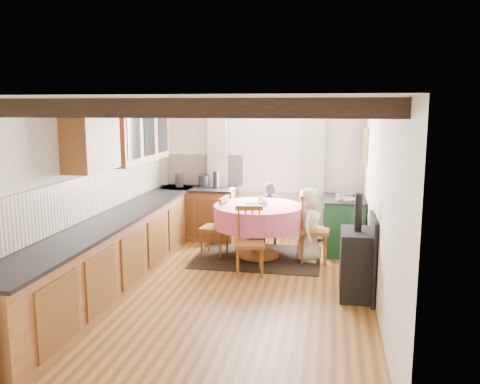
% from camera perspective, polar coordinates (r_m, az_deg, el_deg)
% --- Properties ---
extents(floor, '(3.60, 5.50, 0.00)m').
position_cam_1_polar(floor, '(6.45, -1.32, -11.32)').
color(floor, '#A76D2C').
rests_on(floor, ground).
extents(ceiling, '(3.60, 5.50, 0.00)m').
position_cam_1_polar(ceiling, '(6.02, -1.42, 10.52)').
color(ceiling, white).
rests_on(ceiling, ground).
extents(wall_back, '(3.60, 0.00, 2.40)m').
position_cam_1_polar(wall_back, '(8.80, 2.32, 2.43)').
color(wall_back, silver).
rests_on(wall_back, ground).
extents(wall_front, '(3.60, 0.00, 2.40)m').
position_cam_1_polar(wall_front, '(3.56, -10.63, -8.76)').
color(wall_front, silver).
rests_on(wall_front, ground).
extents(wall_left, '(0.00, 5.50, 2.40)m').
position_cam_1_polar(wall_left, '(6.72, -16.56, -0.24)').
color(wall_left, silver).
rests_on(wall_left, ground).
extents(wall_right, '(0.00, 5.50, 2.40)m').
position_cam_1_polar(wall_right, '(6.02, 15.65, -1.33)').
color(wall_right, silver).
rests_on(wall_right, ground).
extents(beam_a, '(3.60, 0.16, 0.16)m').
position_cam_1_polar(beam_a, '(4.08, -7.30, 9.55)').
color(beam_a, black).
rests_on(beam_a, ceiling).
extents(beam_b, '(3.60, 0.16, 0.16)m').
position_cam_1_polar(beam_b, '(5.04, -3.79, 9.63)').
color(beam_b, black).
rests_on(beam_b, ceiling).
extents(beam_c, '(3.60, 0.16, 0.16)m').
position_cam_1_polar(beam_c, '(6.02, -1.41, 9.66)').
color(beam_c, black).
rests_on(beam_c, ceiling).
extents(beam_d, '(3.60, 0.16, 0.16)m').
position_cam_1_polar(beam_d, '(7.00, 0.30, 9.68)').
color(beam_d, black).
rests_on(beam_d, ceiling).
extents(beam_e, '(3.60, 0.16, 0.16)m').
position_cam_1_polar(beam_e, '(7.99, 1.60, 9.68)').
color(beam_e, black).
rests_on(beam_e, ceiling).
extents(splash_left, '(0.02, 4.50, 0.55)m').
position_cam_1_polar(splash_left, '(6.98, -15.30, 0.17)').
color(splash_left, beige).
rests_on(splash_left, wall_left).
extents(splash_back, '(1.40, 0.02, 0.55)m').
position_cam_1_polar(splash_back, '(8.98, -4.03, 2.56)').
color(splash_back, beige).
rests_on(splash_back, wall_back).
extents(base_cabinet_left, '(0.60, 5.30, 0.88)m').
position_cam_1_polar(base_cabinet_left, '(6.76, -13.96, -6.68)').
color(base_cabinet_left, '#9A572A').
rests_on(base_cabinet_left, floor).
extents(base_cabinet_back, '(1.30, 0.60, 0.88)m').
position_cam_1_polar(base_cabinet_back, '(8.85, -4.74, -2.54)').
color(base_cabinet_back, '#9A572A').
rests_on(base_cabinet_back, floor).
extents(worktop_left, '(0.64, 5.30, 0.04)m').
position_cam_1_polar(worktop_left, '(6.64, -13.97, -2.88)').
color(worktop_left, black).
rests_on(worktop_left, base_cabinet_left).
extents(worktop_back, '(1.30, 0.64, 0.04)m').
position_cam_1_polar(worktop_back, '(8.75, -4.82, 0.38)').
color(worktop_back, black).
rests_on(worktop_back, base_cabinet_back).
extents(wall_cabinet_glass, '(0.34, 1.80, 0.90)m').
position_cam_1_polar(wall_cabinet_glass, '(7.66, -11.60, 6.79)').
color(wall_cabinet_glass, '#9A572A').
rests_on(wall_cabinet_glass, wall_left).
extents(wall_cabinet_solid, '(0.34, 0.90, 0.70)m').
position_cam_1_polar(wall_cabinet_solid, '(6.30, -16.72, 5.53)').
color(wall_cabinet_solid, '#9A572A').
rests_on(wall_cabinet_solid, wall_left).
extents(window_frame, '(1.34, 0.03, 1.54)m').
position_cam_1_polar(window_frame, '(8.73, 2.98, 5.01)').
color(window_frame, white).
rests_on(window_frame, wall_back).
extents(window_pane, '(1.20, 0.01, 1.40)m').
position_cam_1_polar(window_pane, '(8.73, 2.98, 5.01)').
color(window_pane, white).
rests_on(window_pane, wall_back).
extents(curtain_left, '(0.35, 0.10, 2.10)m').
position_cam_1_polar(curtain_left, '(8.85, -2.59, 1.82)').
color(curtain_left, '#AAB88F').
rests_on(curtain_left, wall_back).
extents(curtain_right, '(0.35, 0.10, 2.10)m').
position_cam_1_polar(curtain_right, '(8.63, 8.48, 1.52)').
color(curtain_right, '#AAB88F').
rests_on(curtain_right, wall_back).
extents(curtain_rod, '(2.00, 0.03, 0.03)m').
position_cam_1_polar(curtain_rod, '(8.62, 2.94, 8.94)').
color(curtain_rod, black).
rests_on(curtain_rod, wall_back).
extents(wall_picture, '(0.04, 0.50, 0.60)m').
position_cam_1_polar(wall_picture, '(8.23, 14.23, 5.14)').
color(wall_picture, gold).
rests_on(wall_picture, wall_right).
extents(wall_plate, '(0.30, 0.02, 0.30)m').
position_cam_1_polar(wall_plate, '(8.63, 9.26, 5.51)').
color(wall_plate, silver).
rests_on(wall_plate, wall_back).
extents(rug, '(1.92, 1.50, 0.01)m').
position_cam_1_polar(rug, '(7.81, 2.11, -7.48)').
color(rug, black).
rests_on(rug, floor).
extents(dining_table, '(1.38, 1.38, 0.83)m').
position_cam_1_polar(dining_table, '(7.70, 2.13, -4.57)').
color(dining_table, '#D56883').
rests_on(dining_table, floor).
extents(chair_near, '(0.49, 0.51, 0.96)m').
position_cam_1_polar(chair_near, '(6.91, 1.10, -5.69)').
color(chair_near, brown).
rests_on(chair_near, floor).
extents(chair_left, '(0.47, 0.45, 0.95)m').
position_cam_1_polar(chair_left, '(7.82, -2.98, -3.90)').
color(chair_left, brown).
rests_on(chair_left, floor).
extents(chair_right, '(0.49, 0.46, 1.04)m').
position_cam_1_polar(chair_right, '(7.56, 8.63, -4.11)').
color(chair_right, brown).
rests_on(chair_right, floor).
extents(aga_range, '(0.63, 0.98, 0.90)m').
position_cam_1_polar(aga_range, '(8.19, 11.86, -3.66)').
color(aga_range, '#153E22').
rests_on(aga_range, floor).
extents(cast_iron_stove, '(0.39, 0.65, 1.29)m').
position_cam_1_polar(cast_iron_stove, '(6.26, 13.30, -6.01)').
color(cast_iron_stove, black).
rests_on(cast_iron_stove, floor).
extents(child_far, '(0.43, 0.33, 1.08)m').
position_cam_1_polar(child_far, '(8.43, 3.38, -2.46)').
color(child_far, '#2C2D3F').
rests_on(child_far, floor).
extents(child_right, '(0.42, 0.59, 1.13)m').
position_cam_1_polar(child_right, '(7.58, 7.89, -3.75)').
color(child_right, beige).
rests_on(child_right, floor).
extents(bowl_a, '(0.25, 0.25, 0.06)m').
position_cam_1_polar(bowl_a, '(7.42, 1.18, -1.58)').
color(bowl_a, silver).
rests_on(bowl_a, dining_table).
extents(bowl_b, '(0.23, 0.23, 0.06)m').
position_cam_1_polar(bowl_b, '(7.62, 2.56, -1.28)').
color(bowl_b, silver).
rests_on(bowl_b, dining_table).
extents(cup, '(0.14, 0.14, 0.09)m').
position_cam_1_polar(cup, '(7.77, 2.41, -0.94)').
color(cup, silver).
rests_on(cup, dining_table).
extents(canister_tall, '(0.14, 0.14, 0.24)m').
position_cam_1_polar(canister_tall, '(8.84, -6.99, 1.36)').
color(canister_tall, '#262628').
rests_on(canister_tall, worktop_back).
extents(canister_wide, '(0.19, 0.19, 0.21)m').
position_cam_1_polar(canister_wide, '(8.83, -4.18, 1.29)').
color(canister_wide, '#262628').
rests_on(canister_wide, worktop_back).
extents(canister_slim, '(0.11, 0.11, 0.30)m').
position_cam_1_polar(canister_slim, '(8.64, -2.78, 1.42)').
color(canister_slim, '#262628').
rests_on(canister_slim, worktop_back).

